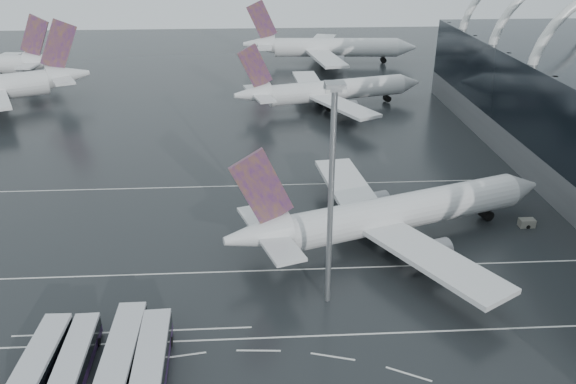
{
  "coord_description": "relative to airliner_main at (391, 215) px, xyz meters",
  "views": [
    {
      "loc": [
        -8.74,
        -53.39,
        43.53
      ],
      "look_at": [
        -4.35,
        22.39,
        7.0
      ],
      "focal_mm": 35.0,
      "sensor_mm": 36.0,
      "label": 1
    }
  ],
  "objects": [
    {
      "name": "ground",
      "position": [
        -10.69,
        -18.95,
        -4.5
      ],
      "size": [
        420.0,
        420.0,
        0.0
      ],
      "primitive_type": "plane",
      "color": "black",
      "rests_on": "ground"
    },
    {
      "name": "lane_marking_near",
      "position": [
        -10.69,
        -20.95,
        -4.5
      ],
      "size": [
        120.0,
        0.25,
        0.01
      ],
      "primitive_type": "cube",
      "color": "silver",
      "rests_on": "ground"
    },
    {
      "name": "lane_marking_mid",
      "position": [
        -10.69,
        -6.95,
        -4.5
      ],
      "size": [
        120.0,
        0.25,
        0.01
      ],
      "primitive_type": "cube",
      "color": "silver",
      "rests_on": "ground"
    },
    {
      "name": "lane_marking_far",
      "position": [
        -10.69,
        21.05,
        -4.5
      ],
      "size": [
        120.0,
        0.25,
        0.01
      ],
      "primitive_type": "cube",
      "color": "silver",
      "rests_on": "ground"
    },
    {
      "name": "bus_bay_line_north",
      "position": [
        -34.69,
        -18.95,
        -4.5
      ],
      "size": [
        28.0,
        0.25,
        0.01
      ],
      "primitive_type": "cube",
      "color": "silver",
      "rests_on": "ground"
    },
    {
      "name": "airliner_main",
      "position": [
        0.0,
        0.0,
        0.0
      ],
      "size": [
        51.76,
        44.87,
        17.97
      ],
      "rotation": [
        0.0,
        0.0,
        0.33
      ],
      "color": "silver",
      "rests_on": "ground"
    },
    {
      "name": "airliner_gate_b",
      "position": [
        -1.11,
        67.66,
        -0.06
      ],
      "size": [
        50.46,
        44.72,
        17.75
      ],
      "rotation": [
        0.0,
        0.0,
        0.27
      ],
      "color": "silver",
      "rests_on": "ground"
    },
    {
      "name": "airliner_gate_c",
      "position": [
        4.71,
        118.71,
        0.71
      ],
      "size": [
        58.52,
        53.95,
        20.86
      ],
      "rotation": [
        0.0,
        0.0,
        -0.06
      ],
      "color": "silver",
      "rests_on": "ground"
    },
    {
      "name": "bus_row_near_a",
      "position": [
        -42.8,
        -25.85,
        -2.71
      ],
      "size": [
        3.42,
        13.3,
        3.26
      ],
      "rotation": [
        0.0,
        0.0,
        1.55
      ],
      "color": "#2A133D",
      "rests_on": "ground"
    },
    {
      "name": "bus_row_near_b",
      "position": [
        -39.3,
        -25.08,
        -2.85
      ],
      "size": [
        3.18,
        12.24,
        2.99
      ],
      "rotation": [
        0.0,
        0.0,
        1.6
      ],
      "color": "#2A133D",
      "rests_on": "ground"
    },
    {
      "name": "bus_row_near_c",
      "position": [
        -34.43,
        -24.77,
        -2.62
      ],
      "size": [
        3.45,
        13.92,
        3.42
      ],
      "rotation": [
        0.0,
        0.0,
        1.58
      ],
      "color": "#2A133D",
      "rests_on": "ground"
    },
    {
      "name": "bus_row_near_d",
      "position": [
        -31.13,
        -26.01,
        -2.66
      ],
      "size": [
        3.7,
        13.72,
        3.35
      ],
      "rotation": [
        0.0,
        0.0,
        1.61
      ],
      "color": "#2A133D",
      "rests_on": "ground"
    },
    {
      "name": "floodlight_mast",
      "position": [
        -11.05,
        -14.12,
        13.26
      ],
      "size": [
        2.16,
        2.16,
        28.24
      ],
      "color": "gray",
      "rests_on": "ground"
    },
    {
      "name": "gse_cart_belly_b",
      "position": [
        10.79,
        14.06,
        -3.85
      ],
      "size": [
        2.37,
        1.4,
        1.29
      ],
      "primitive_type": "cube",
      "color": "slate",
      "rests_on": "ground"
    },
    {
      "name": "gse_cart_belly_d",
      "position": [
        22.83,
        3.17,
        -3.85
      ],
      "size": [
        2.39,
        1.41,
        1.31
      ],
      "primitive_type": "cube",
      "color": "slate",
      "rests_on": "ground"
    },
    {
      "name": "gse_cart_belly_e",
      "position": [
        3.34,
        11.98,
        -3.87
      ],
      "size": [
        2.31,
        1.37,
        1.26
      ],
      "primitive_type": "cube",
      "color": "yellow",
      "rests_on": "ground"
    }
  ]
}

